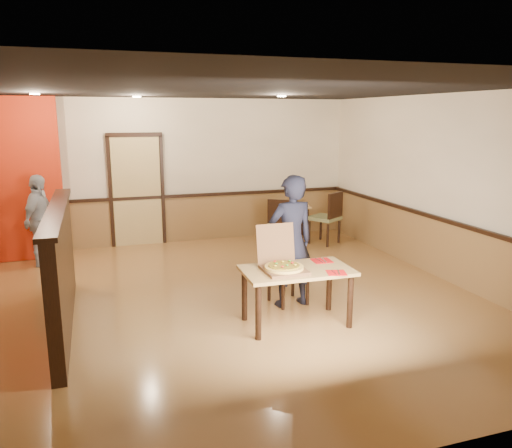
{
  "coord_description": "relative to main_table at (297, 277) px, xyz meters",
  "views": [
    {
      "loc": [
        -1.57,
        -6.25,
        2.48
      ],
      "look_at": [
        0.47,
        0.0,
        1.04
      ],
      "focal_mm": 35.0,
      "sensor_mm": 36.0,
      "label": 1
    }
  ],
  "objects": [
    {
      "name": "floor",
      "position": [
        -0.65,
        1.02,
        -0.59
      ],
      "size": [
        7.0,
        7.0,
        0.0
      ],
      "primitive_type": "plane",
      "color": "#A57540",
      "rests_on": "ground"
    },
    {
      "name": "ceiling",
      "position": [
        -0.65,
        1.02,
        2.21
      ],
      "size": [
        7.0,
        7.0,
        0.0
      ],
      "primitive_type": "plane",
      "rotation": [
        3.14,
        0.0,
        0.0
      ],
      "color": "black",
      "rests_on": "wall_back"
    },
    {
      "name": "wall_back",
      "position": [
        -0.65,
        4.52,
        0.81
      ],
      "size": [
        7.0,
        0.0,
        7.0
      ],
      "primitive_type": "plane",
      "rotation": [
        1.57,
        0.0,
        0.0
      ],
      "color": "#FFEDC7",
      "rests_on": "floor"
    },
    {
      "name": "wall_right",
      "position": [
        2.85,
        1.02,
        0.81
      ],
      "size": [
        0.0,
        7.0,
        7.0
      ],
      "primitive_type": "plane",
      "rotation": [
        1.57,
        0.0,
        -1.57
      ],
      "color": "#FFEDC7",
      "rests_on": "floor"
    },
    {
      "name": "wainscot_back",
      "position": [
        -0.65,
        4.49,
        -0.14
      ],
      "size": [
        7.0,
        0.04,
        0.9
      ],
      "primitive_type": "cube",
      "color": "olive",
      "rests_on": "floor"
    },
    {
      "name": "chair_rail_back",
      "position": [
        -0.65,
        4.47,
        0.33
      ],
      "size": [
        7.0,
        0.06,
        0.06
      ],
      "primitive_type": "cube",
      "color": "black",
      "rests_on": "wall_back"
    },
    {
      "name": "wainscot_right",
      "position": [
        2.82,
        1.02,
        -0.14
      ],
      "size": [
        0.04,
        7.0,
        0.9
      ],
      "primitive_type": "cube",
      "color": "olive",
      "rests_on": "floor"
    },
    {
      "name": "chair_rail_right",
      "position": [
        2.8,
        1.02,
        0.33
      ],
      "size": [
        0.06,
        7.0,
        0.06
      ],
      "primitive_type": "cube",
      "color": "black",
      "rests_on": "wall_right"
    },
    {
      "name": "back_door",
      "position": [
        -1.45,
        4.48,
        0.46
      ],
      "size": [
        0.9,
        0.06,
        2.1
      ],
      "primitive_type": "cube",
      "color": "#DCBC70",
      "rests_on": "wall_back"
    },
    {
      "name": "booth_partition",
      "position": [
        -2.65,
        0.82,
        0.15
      ],
      "size": [
        0.2,
        3.1,
        1.44
      ],
      "color": "black",
      "rests_on": "floor"
    },
    {
      "name": "red_accent_panel",
      "position": [
        -3.55,
        4.02,
        0.81
      ],
      "size": [
        1.6,
        0.2,
        2.78
      ],
      "primitive_type": "cube",
      "color": "red",
      "rests_on": "floor"
    },
    {
      "name": "spot_a",
      "position": [
        -2.95,
        2.82,
        2.19
      ],
      "size": [
        0.14,
        0.14,
        0.02
      ],
      "primitive_type": "cylinder",
      "color": "beige",
      "rests_on": "ceiling"
    },
    {
      "name": "spot_b",
      "position": [
        -1.45,
        3.52,
        2.19
      ],
      "size": [
        0.14,
        0.14,
        0.02
      ],
      "primitive_type": "cylinder",
      "color": "beige",
      "rests_on": "ceiling"
    },
    {
      "name": "spot_c",
      "position": [
        0.75,
        2.52,
        2.19
      ],
      "size": [
        0.14,
        0.14,
        0.02
      ],
      "primitive_type": "cylinder",
      "color": "beige",
      "rests_on": "ceiling"
    },
    {
      "name": "main_table",
      "position": [
        0.0,
        0.0,
        0.0
      ],
      "size": [
        1.31,
        0.77,
        0.69
      ],
      "rotation": [
        0.0,
        0.0,
        -0.02
      ],
      "color": "#AF864A",
      "rests_on": "floor"
    },
    {
      "name": "diner_chair",
      "position": [
        0.15,
        0.74,
        -0.08
      ],
      "size": [
        0.52,
        0.52,
        0.92
      ],
      "rotation": [
        0.0,
        0.0,
        0.16
      ],
      "color": "olive",
      "rests_on": "floor"
    },
    {
      "name": "side_chair_left",
      "position": [
        1.09,
        3.37,
        -0.06
      ],
      "size": [
        0.65,
        0.65,
        0.96
      ],
      "rotation": [
        0.0,
        0.0,
        2.59
      ],
      "color": "olive",
      "rests_on": "floor"
    },
    {
      "name": "side_chair_right",
      "position": [
        2.07,
        3.37,
        -0.02
      ],
      "size": [
        0.71,
        0.71,
        1.03
      ],
      "rotation": [
        0.0,
        0.0,
        3.71
      ],
      "color": "olive",
      "rests_on": "floor"
    },
    {
      "name": "side_table",
      "position": [
        1.57,
        3.99,
        -0.05
      ],
      "size": [
        0.8,
        0.8,
        0.71
      ],
      "rotation": [
        0.0,
        0.0,
        -0.24
      ],
      "color": "#AF864A",
      "rests_on": "floor"
    },
    {
      "name": "diner",
      "position": [
        0.16,
        0.6,
        0.28
      ],
      "size": [
        0.67,
        0.48,
        1.74
      ],
      "primitive_type": "imported",
      "rotation": [
        0.0,
        0.0,
        3.24
      ],
      "color": "black",
      "rests_on": "floor"
    },
    {
      "name": "passerby",
      "position": [
        -3.13,
        3.56,
        0.18
      ],
      "size": [
        0.66,
        0.97,
        1.53
      ],
      "primitive_type": "imported",
      "rotation": [
        0.0,
        0.0,
        1.22
      ],
      "color": "#989AA1",
      "rests_on": "floor"
    },
    {
      "name": "pizza_box",
      "position": [
        -0.18,
        0.01,
        0.17
      ],
      "size": [
        0.49,
        0.57,
        0.51
      ],
      "rotation": [
        0.0,
        0.0,
        0.01
      ],
      "color": "brown",
      "rests_on": "main_table"
    },
    {
      "name": "pizza",
      "position": [
        -0.18,
        -0.05,
        0.16
      ],
      "size": [
        0.56,
        0.56,
        0.03
      ],
      "primitive_type": "cylinder",
      "rotation": [
        0.0,
        0.0,
        0.26
      ],
      "color": "#ECC156",
      "rests_on": "pizza_box"
    },
    {
      "name": "napkin_near",
      "position": [
        0.37,
        -0.29,
        0.11
      ],
      "size": [
        0.26,
        0.26,
        0.01
      ],
      "rotation": [
        0.0,
        0.0,
        -0.25
      ],
      "color": "red",
      "rests_on": "main_table"
    },
    {
      "name": "napkin_far",
      "position": [
        0.42,
        0.21,
        0.11
      ],
      "size": [
        0.25,
        0.25,
        0.01
      ],
      "rotation": [
        0.0,
        0.0,
        -0.06
      ],
      "color": "red",
      "rests_on": "main_table"
    },
    {
      "name": "condiment",
      "position": [
        1.57,
        3.88,
        0.19
      ],
      "size": [
        0.05,
        0.05,
        0.14
      ],
      "primitive_type": "cylinder",
      "color": "#91571A",
      "rests_on": "side_table"
    }
  ]
}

